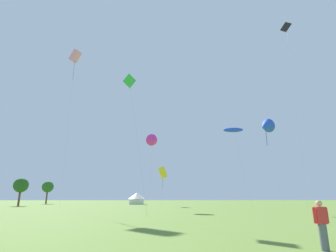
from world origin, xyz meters
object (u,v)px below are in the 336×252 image
object	(u,v)px
kite_pink_box	(75,56)
kite_black_diamond	(286,29)
person_spectator	(322,226)
tree_distant_left	(21,185)
kite_blue_parafoil	(233,130)
tree_distant_right	(48,187)
festival_tent_center	(137,198)
kite_green_diamond	(130,84)
kite_yellow_box	(163,173)
kite_blue_delta	(265,127)
kite_magenta_delta	(153,140)

from	to	relation	value
kite_pink_box	kite_black_diamond	distance (m)	43.29
person_spectator	tree_distant_left	xyz separation A→B (m)	(-35.99, 54.99, 3.70)
kite_blue_parafoil	tree_distant_right	distance (m)	65.07
kite_pink_box	tree_distant_right	distance (m)	47.92
kite_blue_parafoil	kite_black_diamond	size ratio (longest dim) A/B	0.33
festival_tent_center	tree_distant_right	distance (m)	29.44
kite_green_diamond	festival_tent_center	distance (m)	51.22
kite_green_diamond	tree_distant_left	distance (m)	47.27
kite_yellow_box	festival_tent_center	bearing A→B (deg)	110.85
kite_yellow_box	tree_distant_right	bearing A→B (deg)	143.00
kite_yellow_box	tree_distant_right	size ratio (longest dim) A/B	1.28
kite_yellow_box	tree_distant_left	bearing A→B (deg)	171.95
festival_tent_center	tree_distant_right	world-z (taller)	tree_distant_right
kite_blue_parafoil	tree_distant_left	xyz separation A→B (m)	(-42.40, 26.13, -7.33)
festival_tent_center	tree_distant_left	world-z (taller)	tree_distant_left
kite_green_diamond	kite_black_diamond	size ratio (longest dim) A/B	0.41
festival_tent_center	tree_distant_left	xyz separation A→B (m)	(-26.18, -12.32, 2.80)
kite_pink_box	person_spectator	bearing A→B (deg)	-60.63
kite_yellow_box	kite_green_diamond	bearing A→B (deg)	-99.18
kite_black_diamond	kite_blue_delta	world-z (taller)	kite_black_diamond
kite_blue_delta	person_spectator	bearing A→B (deg)	-112.50
kite_pink_box	kite_blue_parafoil	bearing A→B (deg)	-18.05
kite_magenta_delta	kite_black_diamond	world-z (taller)	kite_black_diamond
kite_blue_parafoil	person_spectator	bearing A→B (deg)	-102.53
kite_pink_box	kite_yellow_box	bearing A→B (deg)	34.76
kite_blue_parafoil	festival_tent_center	bearing A→B (deg)	112.87
kite_pink_box	kite_yellow_box	size ratio (longest dim) A/B	3.47
tree_distant_right	kite_magenta_delta	bearing A→B (deg)	-54.00
kite_blue_parafoil	kite_blue_delta	xyz separation A→B (m)	(8.90, 8.10, 2.89)
kite_magenta_delta	kite_blue_delta	world-z (taller)	kite_blue_delta
kite_green_diamond	tree_distant_left	bearing A→B (deg)	126.17
kite_blue_delta	festival_tent_center	distance (m)	41.49
kite_yellow_box	kite_blue_delta	distance (m)	24.17
kite_blue_delta	festival_tent_center	size ratio (longest dim) A/B	3.37
festival_tent_center	kite_blue_parafoil	bearing A→B (deg)	-67.13
kite_yellow_box	kite_magenta_delta	bearing A→B (deg)	-97.87
kite_blue_delta	person_spectator	size ratio (longest dim) A/B	9.46
person_spectator	kite_blue_parafoil	bearing A→B (deg)	77.47
kite_pink_box	kite_black_diamond	xyz separation A→B (m)	(42.71, -1.88, 6.82)
kite_green_diamond	kite_yellow_box	world-z (taller)	kite_green_diamond
kite_pink_box	person_spectator	size ratio (longest dim) A/B	17.36
kite_black_diamond	tree_distant_right	size ratio (longest dim) A/B	5.52
kite_blue_delta	tree_distant_right	world-z (taller)	kite_blue_delta
kite_yellow_box	festival_tent_center	world-z (taller)	kite_yellow_box
kite_yellow_box	tree_distant_right	xyz separation A→B (m)	(-34.32, 25.86, -2.28)
tree_distant_left	tree_distant_right	distance (m)	21.31
kite_magenta_delta	festival_tent_center	xyz separation A→B (m)	(-3.97, 34.90, -9.08)
kite_green_diamond	kite_pink_box	world-z (taller)	kite_pink_box
kite_blue_delta	kite_magenta_delta	bearing A→B (deg)	-167.87
kite_magenta_delta	kite_blue_parafoil	distance (m)	12.80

